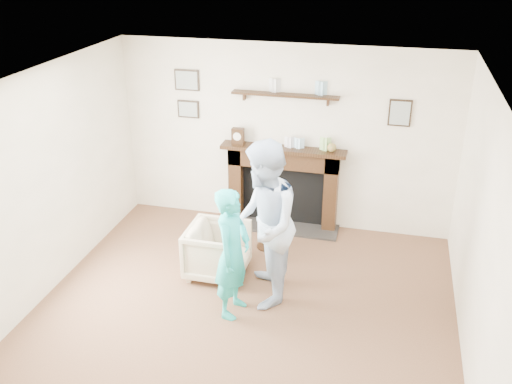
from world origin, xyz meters
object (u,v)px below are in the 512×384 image
armchair (219,273)px  pedestal_table (267,203)px  man (263,297)px  woman (234,310)px

armchair → pedestal_table: pedestal_table is taller
man → woman: size_ratio=1.28×
armchair → woman: size_ratio=0.48×
man → woman: (-0.25, -0.31, 0.00)m
man → pedestal_table: (-0.21, 1.11, 0.63)m
armchair → woman: woman is taller
armchair → pedestal_table: 1.08m
armchair → man: 0.73m
man → pedestal_table: 1.29m
armchair → woman: (0.38, -0.66, 0.00)m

